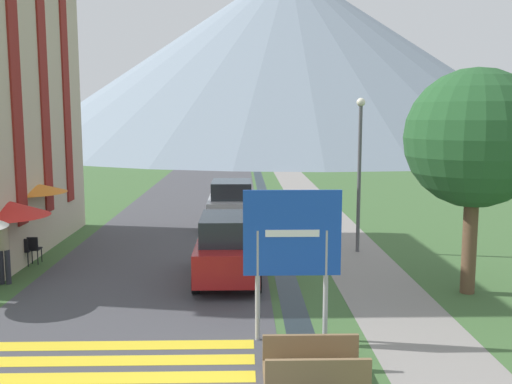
# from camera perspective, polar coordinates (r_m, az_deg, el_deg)

# --- Properties ---
(ground_plane) EXTENTS (160.00, 160.00, 0.00)m
(ground_plane) POSITION_cam_1_polar(r_m,az_deg,el_deg) (27.40, -1.37, -1.75)
(ground_plane) COLOR #3D6033
(road) EXTENTS (6.40, 60.00, 0.01)m
(road) POSITION_cam_1_polar(r_m,az_deg,el_deg) (37.38, -5.22, 0.76)
(road) COLOR #424247
(road) RESTS_ON ground_plane
(footpath) EXTENTS (2.20, 60.00, 0.01)m
(footpath) POSITION_cam_1_polar(r_m,az_deg,el_deg) (37.47, 4.13, 0.79)
(footpath) COLOR gray
(footpath) RESTS_ON ground_plane
(drainage_channel) EXTENTS (0.60, 60.00, 0.00)m
(drainage_channel) POSITION_cam_1_polar(r_m,az_deg,el_deg) (37.32, 0.46, 0.78)
(drainage_channel) COLOR black
(drainage_channel) RESTS_ON ground_plane
(crosswalk_marking) EXTENTS (5.44, 1.84, 0.01)m
(crosswalk_marking) POSITION_cam_1_polar(r_m,az_deg,el_deg) (11.27, -14.66, -16.01)
(crosswalk_marking) COLOR yellow
(crosswalk_marking) RESTS_ON ground_plane
(mountain_distant) EXTENTS (75.74, 75.74, 25.38)m
(mountain_distant) POSITION_cam_1_polar(r_m,az_deg,el_deg) (83.47, 3.25, 13.31)
(mountain_distant) COLOR gray
(mountain_distant) RESTS_ON ground_plane
(road_sign) EXTENTS (1.93, 0.11, 3.05)m
(road_sign) POSITION_cam_1_polar(r_m,az_deg,el_deg) (11.28, 3.64, -5.23)
(road_sign) COLOR #9E9EA3
(road_sign) RESTS_ON ground_plane
(footbridge) EXTENTS (1.70, 1.10, 0.65)m
(footbridge) POSITION_cam_1_polar(r_m,az_deg,el_deg) (10.10, 5.84, -17.32)
(footbridge) COLOR brown
(footbridge) RESTS_ON ground_plane
(parked_car_near) EXTENTS (1.76, 3.86, 1.82)m
(parked_car_near) POSITION_cam_1_polar(r_m,az_deg,el_deg) (15.60, -2.84, -5.60)
(parked_car_near) COLOR #A31919
(parked_car_near) RESTS_ON ground_plane
(parked_car_far) EXTENTS (1.98, 4.09, 1.82)m
(parked_car_far) POSITION_cam_1_polar(r_m,az_deg,el_deg) (23.61, -2.44, -1.04)
(parked_car_far) COLOR #B2B2B7
(parked_car_far) RESTS_ON ground_plane
(cafe_chair_far_left) EXTENTS (0.40, 0.40, 0.85)m
(cafe_chair_far_left) POSITION_cam_1_polar(r_m,az_deg,el_deg) (18.48, -22.28, -5.32)
(cafe_chair_far_left) COLOR black
(cafe_chair_far_left) RESTS_ON ground_plane
(cafe_chair_far_right) EXTENTS (0.40, 0.40, 0.85)m
(cafe_chair_far_right) POSITION_cam_1_polar(r_m,az_deg,el_deg) (18.62, -21.43, -5.18)
(cafe_chair_far_right) COLOR black
(cafe_chair_far_right) RESTS_ON ground_plane
(cafe_umbrella_middle_red) EXTENTS (2.50, 2.50, 2.17)m
(cafe_umbrella_middle_red) POSITION_cam_1_polar(r_m,az_deg,el_deg) (17.36, -23.92, -1.45)
(cafe_umbrella_middle_red) COLOR #B7B2A8
(cafe_umbrella_middle_red) RESTS_ON ground_plane
(cafe_umbrella_rear_orange) EXTENTS (2.45, 2.45, 2.41)m
(cafe_umbrella_rear_orange) POSITION_cam_1_polar(r_m,az_deg,el_deg) (19.51, -21.90, 0.46)
(cafe_umbrella_rear_orange) COLOR #B7B2A8
(cafe_umbrella_rear_orange) RESTS_ON ground_plane
(person_standing_terrace) EXTENTS (0.32, 0.32, 1.77)m
(person_standing_terrace) POSITION_cam_1_polar(r_m,az_deg,el_deg) (16.62, -23.95, -5.00)
(person_standing_terrace) COLOR #282833
(person_standing_terrace) RESTS_ON ground_plane
(streetlamp) EXTENTS (0.28, 0.28, 5.04)m
(streetlamp) POSITION_cam_1_polar(r_m,az_deg,el_deg) (18.84, 10.32, 3.02)
(streetlamp) COLOR #515156
(streetlamp) RESTS_ON ground_plane
(tree_by_path) EXTENTS (3.44, 3.44, 5.65)m
(tree_by_path) POSITION_cam_1_polar(r_m,az_deg,el_deg) (15.07, 21.04, 4.99)
(tree_by_path) COLOR brown
(tree_by_path) RESTS_ON ground_plane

